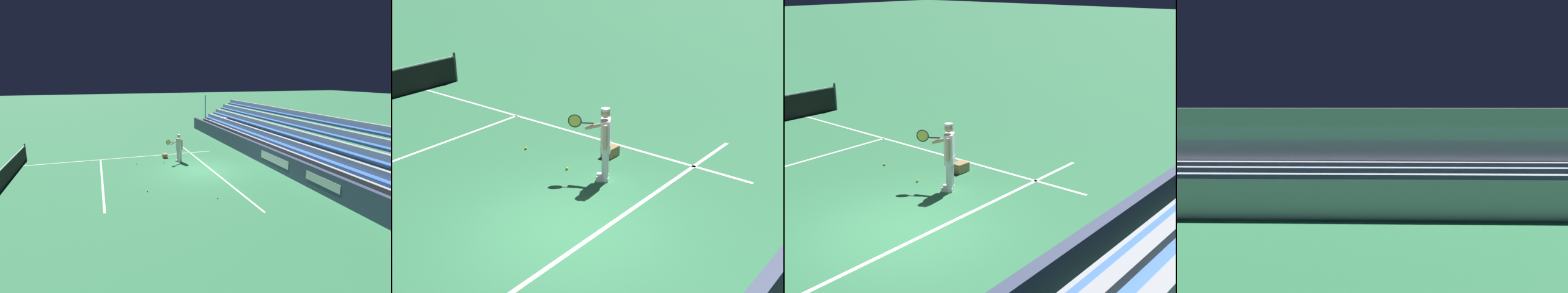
{
  "view_description": "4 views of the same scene",
  "coord_description": "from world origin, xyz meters",
  "views": [
    {
      "loc": [
        -15.68,
        5.52,
        5.24
      ],
      "look_at": [
        0.77,
        0.17,
        1.23
      ],
      "focal_mm": 28.0,
      "sensor_mm": 36.0,
      "label": 1
    },
    {
      "loc": [
        -6.88,
        -5.84,
        5.49
      ],
      "look_at": [
        1.59,
        0.78,
        1.02
      ],
      "focal_mm": 50.0,
      "sensor_mm": 36.0,
      "label": 2
    },
    {
      "loc": [
        -6.93,
        -7.88,
        5.1
      ],
      "look_at": [
        1.87,
        -0.5,
        1.48
      ],
      "focal_mm": 50.0,
      "sensor_mm": 36.0,
      "label": 3
    },
    {
      "loc": [
        1.97,
        -15.35,
        3.07
      ],
      "look_at": [
        1.7,
        -0.13,
        0.81
      ],
      "focal_mm": 28.0,
      "sensor_mm": 36.0,
      "label": 4
    }
  ],
  "objects": [
    {
      "name": "court_baseline_white",
      "position": [
        0.0,
        -0.5,
        0.0
      ],
      "size": [
        12.0,
        0.1,
        0.01
      ],
      "primitive_type": "cube",
      "color": "white",
      "rests_on": "ground"
    },
    {
      "name": "ground_plane",
      "position": [
        0.0,
        0.0,
        0.0
      ],
      "size": [
        160.0,
        160.0,
        0.0
      ],
      "primitive_type": "plane",
      "color": "#337A4C"
    },
    {
      "name": "tennis_player",
      "position": [
        2.22,
        0.8,
        0.89
      ],
      "size": [
        0.57,
        1.06,
        1.71
      ],
      "color": "silver",
      "rests_on": "ground"
    },
    {
      "name": "tennis_ball_on_baseline",
      "position": [
        2.08,
        1.8,
        0.03
      ],
      "size": [
        0.07,
        0.07,
        0.07
      ],
      "primitive_type": "sphere",
      "color": "#CCE533",
      "rests_on": "ground"
    },
    {
      "name": "tennis_ball_far_left",
      "position": [
        2.37,
        3.43,
        0.03
      ],
      "size": [
        0.07,
        0.07,
        0.07
      ],
      "primitive_type": "sphere",
      "color": "#CCE533",
      "rests_on": "ground"
    },
    {
      "name": "court_sideline_white",
      "position": [
        4.11,
        4.0,
        0.0
      ],
      "size": [
        0.1,
        12.0,
        0.01
      ],
      "primitive_type": "cube",
      "color": "white",
      "rests_on": "ground"
    },
    {
      "name": "back_wall_sponsor_board",
      "position": [
        -0.01,
        -4.03,
        0.55
      ],
      "size": [
        27.62,
        0.25,
        1.1
      ],
      "color": "#384260",
      "rests_on": "ground"
    },
    {
      "name": "ball_box_cardboard",
      "position": [
        3.37,
        1.46,
        0.13
      ],
      "size": [
        0.41,
        0.31,
        0.26
      ],
      "primitive_type": "cube",
      "rotation": [
        0.0,
        0.0,
        -0.03
      ],
      "color": "#A87F51",
      "rests_on": "ground"
    },
    {
      "name": "court_service_line_white",
      "position": [
        0.0,
        5.5,
        0.0
      ],
      "size": [
        8.22,
        0.1,
        0.01
      ],
      "primitive_type": "cube",
      "color": "white",
      "rests_on": "ground"
    }
  ]
}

